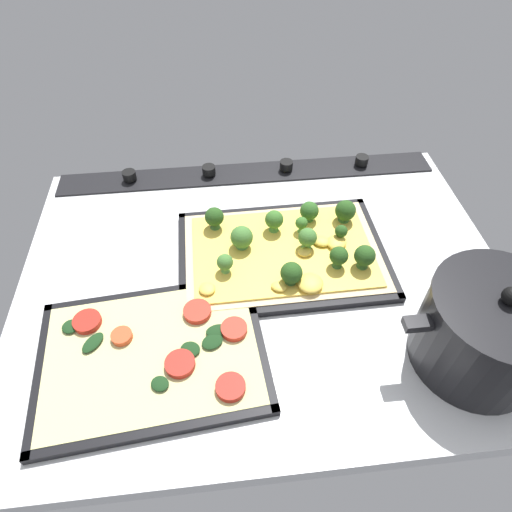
# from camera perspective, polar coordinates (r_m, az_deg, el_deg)

# --- Properties ---
(ground_plane) EXTENTS (0.84, 0.65, 0.03)m
(ground_plane) POSITION_cam_1_polar(r_m,az_deg,el_deg) (0.77, 1.03, -3.20)
(ground_plane) COLOR silver
(stove_control_panel) EXTENTS (0.80, 0.07, 0.03)m
(stove_control_panel) POSITION_cam_1_polar(r_m,az_deg,el_deg) (0.96, -1.07, 10.94)
(stove_control_panel) COLOR black
(stove_control_panel) RESTS_ON ground_plane
(baking_tray_front) EXTENTS (0.37, 0.25, 0.01)m
(baking_tray_front) POSITION_cam_1_polar(r_m,az_deg,el_deg) (0.78, 3.45, 0.06)
(baking_tray_front) COLOR black
(baking_tray_front) RESTS_ON ground_plane
(broccoli_pizza) EXTENTS (0.34, 0.23, 0.06)m
(broccoli_pizza) POSITION_cam_1_polar(r_m,az_deg,el_deg) (0.77, 4.10, 1.08)
(broccoli_pizza) COLOR beige
(broccoli_pizza) RESTS_ON baking_tray_front
(baking_tray_back) EXTENTS (0.35, 0.27, 0.01)m
(baking_tray_back) POSITION_cam_1_polar(r_m,az_deg,el_deg) (0.68, -13.32, -12.67)
(baking_tray_back) COLOR black
(baking_tray_back) RESTS_ON ground_plane
(veggie_pizza_back) EXTENTS (0.32, 0.24, 0.02)m
(veggie_pizza_back) POSITION_cam_1_polar(r_m,az_deg,el_deg) (0.67, -12.95, -12.16)
(veggie_pizza_back) COLOR #CAC580
(veggie_pizza_back) RESTS_ON baking_tray_back
(cooking_pot) EXTENTS (0.25, 0.19, 0.16)m
(cooking_pot) POSITION_cam_1_polar(r_m,az_deg,el_deg) (0.68, 27.96, -8.64)
(cooking_pot) COLOR black
(cooking_pot) RESTS_ON ground_plane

